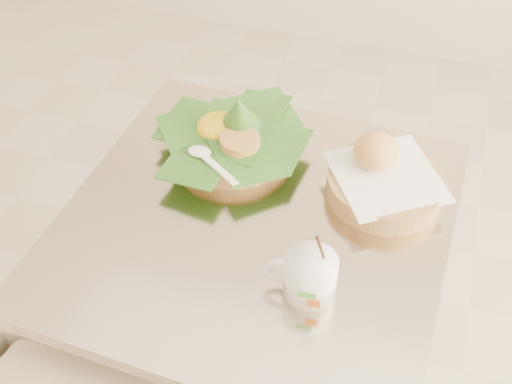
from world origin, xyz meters
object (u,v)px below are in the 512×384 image
(rice_basket, at_px, (233,135))
(coffee_mug, at_px, (309,275))
(bread_basket, at_px, (383,179))
(cafe_table, at_px, (255,290))

(rice_basket, relative_size, coffee_mug, 1.97)
(bread_basket, height_order, coffee_mug, coffee_mug)
(bread_basket, relative_size, coffee_mug, 1.72)
(cafe_table, relative_size, bread_basket, 2.87)
(cafe_table, relative_size, coffee_mug, 4.92)
(cafe_table, distance_m, rice_basket, 0.33)
(rice_basket, bearing_deg, cafe_table, -59.25)
(cafe_table, xyz_separation_m, rice_basket, (-0.10, 0.17, 0.26))
(rice_basket, bearing_deg, bread_basket, -5.72)
(bread_basket, bearing_deg, rice_basket, 174.28)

